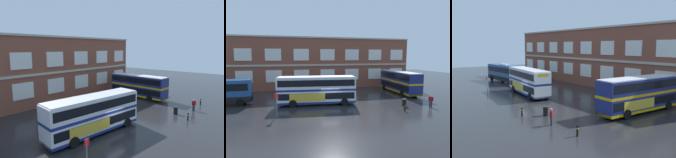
{
  "view_description": "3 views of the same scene",
  "coord_description": "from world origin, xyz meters",
  "views": [
    {
      "loc": [
        -16.05,
        -13.59,
        9.06
      ],
      "look_at": [
        6.34,
        5.24,
        4.5
      ],
      "focal_mm": 32.26,
      "sensor_mm": 36.0,
      "label": 1
    },
    {
      "loc": [
        -5.74,
        -26.33,
        6.95
      ],
      "look_at": [
        2.56,
        5.03,
        3.12
      ],
      "focal_mm": 31.05,
      "sensor_mm": 36.0,
      "label": 2
    },
    {
      "loc": [
        32.68,
        -17.37,
        7.61
      ],
      "look_at": [
        1.77,
        5.44,
        2.5
      ],
      "focal_mm": 40.14,
      "sensor_mm": 36.0,
      "label": 3
    }
  ],
  "objects": [
    {
      "name": "safety_bollard_west",
      "position": [
        16.96,
        -4.37,
        0.49
      ],
      "size": [
        0.19,
        0.19,
        0.95
      ],
      "color": "black",
      "rests_on": "ground"
    },
    {
      "name": "waiting_passenger",
      "position": [
        13.2,
        -4.51,
        0.93
      ],
      "size": [
        0.53,
        0.52,
        1.7
      ],
      "color": "black",
      "rests_on": "ground"
    },
    {
      "name": "station_litter_bin",
      "position": [
        10.0,
        -3.14,
        0.52
      ],
      "size": [
        0.6,
        0.6,
        1.03
      ],
      "color": "black",
      "rests_on": "ground"
    },
    {
      "name": "bus_stand_flag",
      "position": [
        -6.98,
        -3.62,
        1.64
      ],
      "size": [
        0.44,
        0.1,
        2.7
      ],
      "color": "slate",
      "rests_on": "ground"
    },
    {
      "name": "brick_terminal_building",
      "position": [
        -2.82,
        17.98,
        5.33
      ],
      "size": [
        49.06,
        8.19,
        10.95
      ],
      "color": "brown",
      "rests_on": "ground"
    },
    {
      "name": "touring_coach",
      "position": [
        -16.83,
        3.81,
        1.91
      ],
      "size": [
        12.13,
        3.44,
        3.8
      ],
      "color": "navy",
      "rests_on": "ground"
    },
    {
      "name": "double_decker_near",
      "position": [
        -1.66,
        1.03,
        2.15
      ],
      "size": [
        11.22,
        3.85,
        4.07
      ],
      "color": "silver",
      "rests_on": "ground"
    },
    {
      "name": "safety_bollard_east",
      "position": [
        8.62,
        -5.32,
        0.49
      ],
      "size": [
        0.19,
        0.19,
        0.95
      ],
      "color": "black",
      "rests_on": "ground"
    },
    {
      "name": "double_decker_middle",
      "position": [
        15.09,
        6.28,
        2.15
      ],
      "size": [
        3.24,
        11.11,
        4.07
      ],
      "color": "navy",
      "rests_on": "ground"
    },
    {
      "name": "ground_plane",
      "position": [
        0.0,
        2.0,
        0.0
      ],
      "size": [
        120.0,
        120.0,
        0.0
      ],
      "primitive_type": "plane",
      "color": "#232326"
    }
  ]
}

